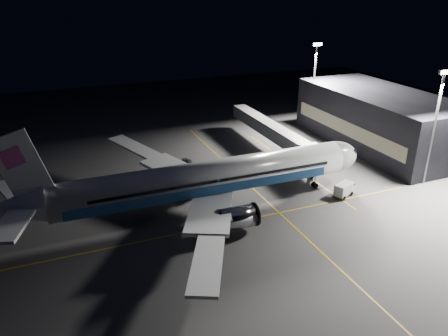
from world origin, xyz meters
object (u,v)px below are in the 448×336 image
baggage_tug (185,164)px  safety_cone_b (232,190)px  service_truck (345,189)px  safety_cone_a (171,200)px  safety_cone_c (144,180)px  floodlight_mast_south (436,118)px  jet_bridge (275,133)px  floodlight_mast_north (314,77)px  airliner (201,180)px

baggage_tug → safety_cone_b: baggage_tug is taller
service_truck → safety_cone_b: size_ratio=9.61×
safety_cone_a → safety_cone_c: size_ratio=1.12×
floodlight_mast_south → baggage_tug: floodlight_mast_south is taller
jet_bridge → baggage_tug: (-20.36, -0.64, -3.74)m
jet_bridge → floodlight_mast_north: (18.00, 13.93, 7.79)m
floodlight_mast_north → baggage_tug: 42.62m
safety_cone_b → airliner: bearing=-150.5°
safety_cone_b → service_truck: bearing=-26.6°
baggage_tug → safety_cone_a: baggage_tug is taller
floodlight_mast_south → safety_cone_c: (-47.35, 20.01, -12.10)m
service_truck → safety_cone_a: bearing=137.9°
jet_bridge → floodlight_mast_south: 31.05m
baggage_tug → safety_cone_a: bearing=-113.4°
airliner → floodlight_mast_north: floodlight_mast_north is taller
floodlight_mast_north → baggage_tug: floodlight_mast_north is taller
airliner → service_truck: (24.51, -4.73, -3.89)m
floodlight_mast_south → baggage_tug: size_ratio=7.87×
baggage_tug → safety_cone_c: 9.64m
baggage_tug → service_truck: bearing=-42.2°
safety_cone_c → safety_cone_b: bearing=-36.8°
floodlight_mast_north → floodlight_mast_south: (0.00, -38.00, 0.00)m
jet_bridge → safety_cone_c: bearing=-172.1°
jet_bridge → floodlight_mast_north: 24.06m
safety_cone_a → jet_bridge: bearing=26.9°
jet_bridge → safety_cone_b: size_ratio=66.36×
service_truck → safety_cone_a: service_truck is taller
jet_bridge → baggage_tug: bearing=-178.2°
floodlight_mast_north → safety_cone_a: bearing=-148.5°
floodlight_mast_south → baggage_tug: (-38.36, 23.43, -11.53)m
floodlight_mast_south → safety_cone_c: size_ratio=38.01×
airliner → jet_bridge: 29.31m
airliner → safety_cone_c: 16.10m
floodlight_mast_north → jet_bridge: bearing=-142.3°
floodlight_mast_south → safety_cone_c: 52.81m
airliner → safety_cone_a: size_ratio=100.40×
floodlight_mast_south → safety_cone_c: floodlight_mast_south is taller
jet_bridge → service_truck: 23.07m
airliner → baggage_tug: (2.72, 17.42, -4.32)m
floodlight_mast_south → floodlight_mast_north: bearing=90.0°
baggage_tug → safety_cone_c: (-9.00, -3.42, -0.57)m
baggage_tug → safety_cone_c: bearing=-155.9°
safety_cone_b → jet_bridge: bearing=41.3°
jet_bridge → service_truck: (1.44, -22.78, -3.31)m
airliner → baggage_tug: airliner is taller
service_truck → safety_cone_b: bearing=129.2°
floodlight_mast_south → safety_cone_c: bearing=157.1°
floodlight_mast_north → baggage_tug: bearing=-159.2°
airliner → service_truck: size_ratio=12.34×
airliner → jet_bridge: size_ratio=1.79×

